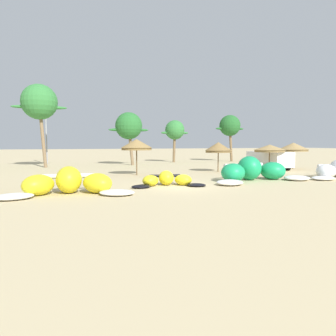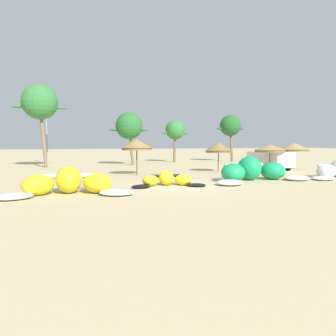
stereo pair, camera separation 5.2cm
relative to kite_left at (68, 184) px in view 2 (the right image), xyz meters
The scene contains 14 objects.
ground_plane 6.77m from the kite_left, ahead, with size 260.00×260.00×0.00m, color #C6B284.
kite_left is the anchor object (origin of this frame).
kite_left_of_center 6.20m from the kite_left, 13.65° to the left, with size 4.93×2.55×0.94m.
kite_center 12.96m from the kite_left, ahead, with size 8.25×4.21×1.77m.
beach_umbrella_near_van 10.35m from the kite_left, 56.45° to the left, with size 2.67×2.67×3.07m.
beach_umbrella_middle 16.52m from the kite_left, 33.68° to the left, with size 2.54×2.54×2.82m.
beach_umbrella_near_palms 20.37m from the kite_left, 23.32° to the left, with size 2.99×2.99×2.58m.
beach_umbrella_outermost 24.76m from the kite_left, 22.83° to the left, with size 3.11×3.11×2.78m.
parked_van 22.17m from the kite_left, 26.38° to the left, with size 2.36×5.24×1.84m.
palm_left 21.02m from the kite_left, 97.85° to the left, with size 5.81×3.87×9.18m.
palm_left_of_gap 22.15m from the kite_left, 70.33° to the left, with size 4.97×3.31×6.50m.
palm_center_left 28.59m from the kite_left, 58.81° to the left, with size 4.12×2.75×5.97m.
palm_center_right 33.21m from the kite_left, 45.51° to the left, with size 4.64×3.10×6.87m.
lamppost_west_center 26.33m from the kite_left, 95.14° to the left, with size 1.57×0.24×8.63m.
Camera 2 is at (-6.70, -18.18, 2.72)m, focal length 32.90 mm.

